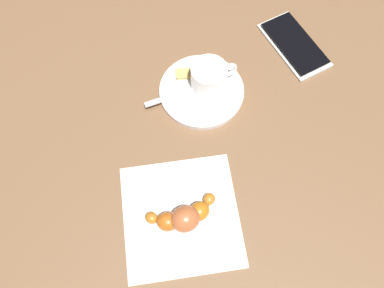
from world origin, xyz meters
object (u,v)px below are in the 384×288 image
(napkin, at_px, (181,216))
(teaspoon, at_px, (193,89))
(cell_phone, at_px, (294,44))
(saucer, at_px, (202,91))
(croissant, at_px, (184,217))
(espresso_cup, at_px, (209,76))
(sugar_packet, at_px, (196,73))

(napkin, bearing_deg, teaspoon, 178.17)
(teaspoon, height_order, napkin, teaspoon)
(cell_phone, bearing_deg, saucer, -56.52)
(saucer, height_order, croissant, croissant)
(saucer, relative_size, napkin, 0.82)
(croissant, bearing_deg, espresso_cup, 172.99)
(croissant, bearing_deg, sugar_packet, 178.62)
(napkin, bearing_deg, saucer, 174.31)
(espresso_cup, relative_size, teaspoon, 0.64)
(espresso_cup, distance_m, napkin, 0.24)
(teaspoon, distance_m, cell_phone, 0.22)
(saucer, relative_size, teaspoon, 1.17)
(espresso_cup, xyz_separation_m, sugar_packet, (-0.02, -0.02, -0.02))
(napkin, distance_m, cell_phone, 0.39)
(espresso_cup, bearing_deg, saucer, -43.41)
(espresso_cup, height_order, napkin, espresso_cup)
(cell_phone, bearing_deg, napkin, -29.85)
(croissant, distance_m, cell_phone, 0.39)
(teaspoon, distance_m, napkin, 0.22)
(teaspoon, bearing_deg, saucer, 95.12)
(croissant, bearing_deg, napkin, -139.60)
(saucer, xyz_separation_m, croissant, (0.23, -0.02, 0.01))
(sugar_packet, bearing_deg, saucer, 102.32)
(sugar_packet, distance_m, croissant, 0.26)
(saucer, height_order, teaspoon, teaspoon)
(napkin, distance_m, croissant, 0.02)
(teaspoon, relative_size, croissant, 1.14)
(sugar_packet, height_order, napkin, sugar_packet)
(teaspoon, bearing_deg, napkin, -1.83)
(saucer, height_order, sugar_packet, sugar_packet)
(espresso_cup, xyz_separation_m, cell_phone, (-0.10, 0.16, -0.03))
(napkin, xyz_separation_m, cell_phone, (-0.34, 0.19, 0.00))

